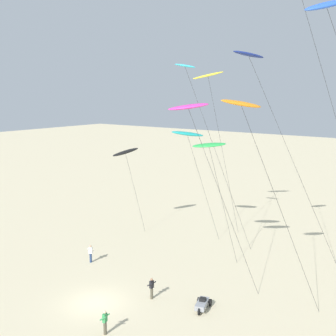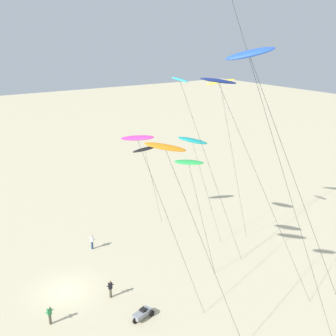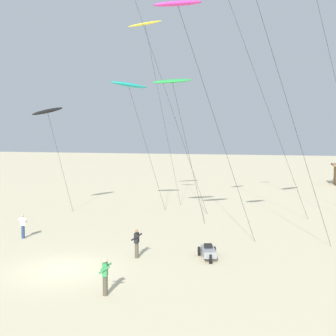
# 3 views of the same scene
# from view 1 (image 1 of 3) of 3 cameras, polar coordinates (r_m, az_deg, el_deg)

# --- Properties ---
(ground_plane) EXTENTS (260.00, 260.00, 0.00)m
(ground_plane) POSITION_cam_1_polar(r_m,az_deg,el_deg) (34.08, -9.66, -17.34)
(ground_plane) COLOR beige
(kite_navy) EXTENTS (7.87, 7.02, 18.99)m
(kite_navy) POSITION_cam_1_polar(r_m,az_deg,el_deg) (36.24, 10.84, 14.41)
(kite_navy) COLOR navy
(kite_navy) RESTS_ON ground
(kite_magenta) EXTENTS (5.89, 4.66, 15.01)m
(kite_magenta) POSITION_cam_1_polar(r_m,az_deg,el_deg) (30.99, 2.79, 8.00)
(kite_magenta) COLOR #D8339E
(kite_magenta) RESTS_ON ground
(kite_blue) EXTENTS (8.45, 7.04, 21.74)m
(kite_blue) POSITION_cam_1_polar(r_m,az_deg,el_deg) (30.70, 20.55, 19.46)
(kite_blue) COLOR blue
(kite_blue) RESTS_ON ground
(kite_black) EXTENTS (2.77, 3.04, 9.65)m
(kite_black) POSITION_cam_1_polar(r_m,az_deg,el_deg) (47.10, -5.70, 2.10)
(kite_black) COLOR black
(kite_black) RESTS_ON ground
(kite_cyan) EXTENTS (6.33, 4.85, 18.30)m
(kite_cyan) POSITION_cam_1_polar(r_m,az_deg,el_deg) (40.64, 2.52, 12.90)
(kite_cyan) COLOR #33BFE0
(kite_cyan) RESTS_ON ground
(kite_green) EXTENTS (3.72, 2.83, 11.39)m
(kite_green) POSITION_cam_1_polar(r_m,az_deg,el_deg) (37.75, 5.52, 2.98)
(kite_green) COLOR green
(kite_green) RESTS_ON ground
(kite_orange) EXTENTS (5.95, 5.22, 15.35)m
(kite_orange) POSITION_cam_1_polar(r_m,az_deg,el_deg) (28.57, 9.86, 8.21)
(kite_orange) COLOR orange
(kite_orange) RESTS_ON ground
(kite_teal) EXTENTS (4.37, 3.53, 11.80)m
(kite_teal) POSITION_cam_1_polar(r_m,az_deg,el_deg) (43.95, 2.62, 4.55)
(kite_teal) COLOR teal
(kite_teal) RESTS_ON ground
(kite_yellow) EXTENTS (4.53, 3.44, 17.88)m
(kite_yellow) POSITION_cam_1_polar(r_m,az_deg,el_deg) (46.12, 5.41, 12.04)
(kite_yellow) COLOR yellow
(kite_yellow) RESTS_ON ground
(kite_flyer_nearest) EXTENTS (0.61, 0.63, 1.67)m
(kite_flyer_nearest) POSITION_cam_1_polar(r_m,az_deg,el_deg) (29.82, -8.43, -19.65)
(kite_flyer_nearest) COLOR #4C4738
(kite_flyer_nearest) RESTS_ON ground
(kite_flyer_middle) EXTENTS (0.70, 0.68, 1.67)m
(kite_flyer_middle) POSITION_cam_1_polar(r_m,az_deg,el_deg) (40.97, -10.31, -11.13)
(kite_flyer_middle) COLOR navy
(kite_flyer_middle) RESTS_ON ground
(kite_flyer_furthest) EXTENTS (0.52, 0.55, 1.67)m
(kite_flyer_furthest) POSITION_cam_1_polar(r_m,az_deg,el_deg) (33.85, -2.20, -15.71)
(kite_flyer_furthest) COLOR #4C4738
(kite_flyer_furthest) RESTS_ON ground
(beach_buggy) EXTENTS (1.37, 2.13, 0.82)m
(beach_buggy) POSITION_cam_1_polar(r_m,az_deg,el_deg) (32.71, 4.60, -17.63)
(beach_buggy) COLOR gray
(beach_buggy) RESTS_ON ground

